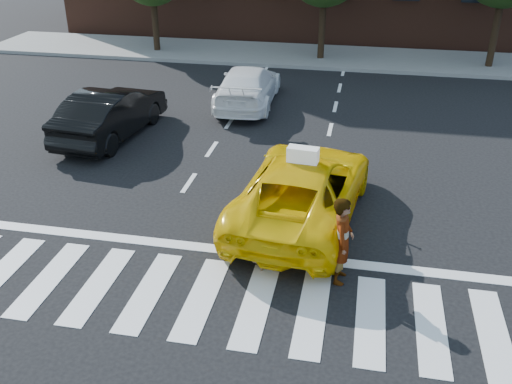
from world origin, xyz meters
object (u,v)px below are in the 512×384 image
(black_sedan, at_px, (111,113))
(dog, at_px, (265,262))
(woman, at_px, (342,240))
(white_suv, at_px, (248,86))
(taxi, at_px, (302,188))

(black_sedan, xyz_separation_m, dog, (5.74, -5.91, -0.55))
(black_sedan, distance_m, woman, 9.31)
(white_suv, relative_size, dog, 8.34)
(white_suv, bearing_deg, dog, 101.63)
(taxi, relative_size, woman, 3.07)
(taxi, xyz_separation_m, black_sedan, (-6.17, 3.76, 0.00))
(taxi, relative_size, dog, 9.65)
(black_sedan, distance_m, dog, 8.25)
(woman, bearing_deg, taxi, 25.43)
(black_sedan, height_order, dog, black_sedan)
(woman, height_order, dog, woman)
(taxi, distance_m, woman, 2.40)
(taxi, relative_size, black_sedan, 1.18)
(woman, relative_size, dog, 3.15)
(woman, bearing_deg, white_suv, 22.55)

